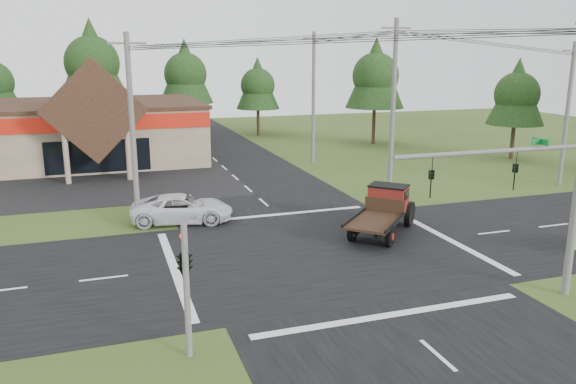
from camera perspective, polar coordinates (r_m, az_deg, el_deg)
name	(u,v)px	position (r m, az deg, el deg)	size (l,w,h in m)	color
ground	(321,253)	(27.27, 3.38, -6.22)	(120.00, 120.00, 0.00)	#344B1A
road_ns	(321,253)	(27.27, 3.38, -6.20)	(12.00, 120.00, 0.02)	black
road_ew	(321,253)	(27.27, 3.38, -6.20)	(120.00, 12.00, 0.02)	black
parking_apron	(42,188)	(43.97, -23.75, 0.39)	(28.00, 14.00, 0.02)	black
cvs_building	(28,132)	(54.06, -24.93, 5.57)	(30.40, 18.20, 9.19)	#8B725E
traffic_signal_mast	(542,190)	(22.95, 24.44, 0.21)	(8.12, 0.24, 7.00)	#595651
traffic_signal_corner	(184,249)	(17.55, -10.52, -5.76)	(0.53, 2.48, 4.40)	#595651
utility_pole_nw	(132,128)	(32.03, -15.53, 6.24)	(2.00, 0.30, 10.50)	#595651
utility_pole_ne	(393,110)	(36.48, 10.61, 8.16)	(2.00, 0.30, 11.50)	#595651
utility_pole_far	(567,113)	(45.00, 26.50, 7.16)	(2.00, 0.30, 10.20)	#595651
utility_pole_n	(313,97)	(49.16, 2.60, 9.61)	(2.00, 0.30, 11.20)	#595651
tree_row_c	(92,60)	(64.75, -19.31, 12.52)	(7.28, 7.28, 13.13)	#332316
tree_row_d	(185,72)	(66.48, -10.39, 11.91)	(6.16, 6.16, 11.11)	#332316
tree_row_e	(258,84)	(66.22, -3.10, 10.94)	(5.04, 5.04, 9.09)	#332316
tree_side_ne	(376,74)	(60.47, 8.89, 11.80)	(6.16, 6.16, 11.11)	#332316
tree_side_e_near	(517,92)	(54.99, 22.25, 9.37)	(5.04, 5.04, 9.09)	#332316
antique_flatbed_truck	(382,212)	(30.06, 9.49, -1.98)	(2.28, 5.97, 2.50)	#631E0E
white_pickup	(182,208)	(32.53, -10.72, -1.66)	(2.63, 5.71, 1.59)	silver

